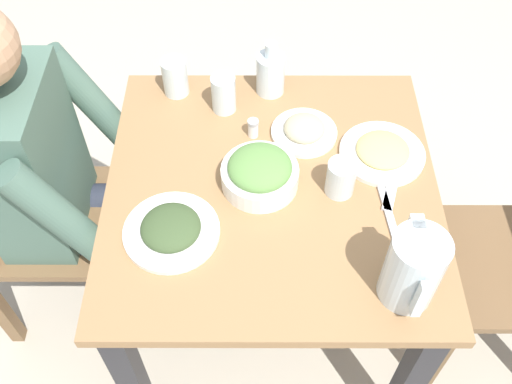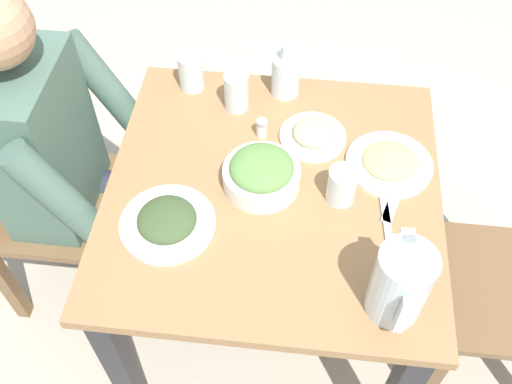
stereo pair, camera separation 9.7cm
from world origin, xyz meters
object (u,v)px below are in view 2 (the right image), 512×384
diner_near (79,162)px  salt_shaker (262,128)px  salad_bowl (262,173)px  water_glass_far_right (236,92)px  plate_fries (389,162)px  water_glass_by_pitcher (342,185)px  oil_carafe (284,77)px  plate_beans (313,134)px  water_glass_far_left (191,72)px  plate_dolmas (167,221)px  dining_table (272,216)px  water_pitcher (400,284)px  chair_near (24,188)px

diner_near → salt_shaker: bearing=100.3°
salad_bowl → water_glass_far_right: (-0.27, -0.10, 0.01)m
plate_fries → water_glass_by_pitcher: (0.12, -0.12, 0.03)m
water_glass_by_pitcher → oil_carafe: size_ratio=0.58×
oil_carafe → salt_shaker: size_ratio=3.05×
plate_beans → water_glass_far_left: (-0.17, -0.36, 0.04)m
water_glass_by_pitcher → plate_fries: bearing=133.8°
diner_near → plate_dolmas: bearing=53.3°
plate_beans → salt_shaker: 0.14m
plate_beans → water_glass_far_right: water_glass_far_right is taller
dining_table → diner_near: diner_near is taller
plate_fries → water_glass_far_left: 0.61m
dining_table → water_glass_by_pitcher: 0.24m
water_pitcher → water_glass_far_right: 0.71m
diner_near → plate_beans: diner_near is taller
salad_bowl → water_glass_by_pitcher: bearing=83.8°
plate_beans → water_glass_far_right: 0.24m
diner_near → water_glass_far_right: 0.48m
water_glass_by_pitcher → salt_shaker: water_glass_by_pitcher is taller
salad_bowl → water_glass_far_left: size_ratio=1.76×
diner_near → oil_carafe: bearing=116.4°
water_glass_far_right → oil_carafe: oil_carafe is taller
diner_near → salad_bowl: bearing=81.5°
dining_table → water_glass_far_left: (-0.35, -0.27, 0.18)m
salad_bowl → plate_fries: size_ratio=0.87×
dining_table → water_glass_by_pitcher: water_glass_by_pitcher is taller
chair_near → water_glass_far_right: size_ratio=7.92×
plate_dolmas → plate_fries: bearing=115.2°
dining_table → oil_carafe: size_ratio=5.06×
salad_bowl → plate_beans: salad_bowl is taller
chair_near → oil_carafe: (-0.27, 0.74, 0.27)m
plate_beans → water_glass_far_left: 0.40m
diner_near → plate_dolmas: (0.23, 0.31, 0.09)m
oil_carafe → diner_near: bearing=-63.6°
dining_table → plate_dolmas: plate_dolmas is taller
plate_fries → water_glass_by_pitcher: size_ratio=2.32×
diner_near → dining_table: bearing=81.3°
plate_beans → water_glass_by_pitcher: size_ratio=1.85×
diner_near → salad_bowl: diner_near is taller
diner_near → water_glass_far_right: diner_near is taller
salad_bowl → oil_carafe: size_ratio=1.17×
plate_fries → water_glass_by_pitcher: bearing=-46.2°
water_glass_far_right → plate_dolmas: bearing=-14.5°
diner_near → chair_near: bearing=-90.0°
water_pitcher → water_glass_by_pitcher: water_pitcher is taller
water_pitcher → water_glass_by_pitcher: (-0.28, -0.12, -0.05)m
water_glass_by_pitcher → oil_carafe: oil_carafe is taller
dining_table → chair_near: 0.76m
plate_beans → oil_carafe: size_ratio=1.08×
water_pitcher → plate_dolmas: water_pitcher is taller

